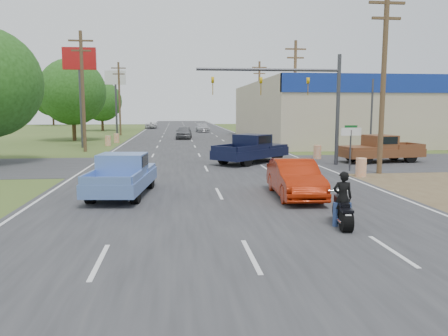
{
  "coord_description": "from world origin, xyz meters",
  "views": [
    {
      "loc": [
        -1.76,
        -10.09,
        3.55
      ],
      "look_at": [
        0.06,
        6.6,
        1.3
      ],
      "focal_mm": 35.0,
      "sensor_mm": 36.0,
      "label": 1
    }
  ],
  "objects": [
    {
      "name": "tree_1",
      "position": [
        -13.5,
        42.0,
        5.57
      ],
      "size": [
        7.56,
        7.56,
        9.36
      ],
      "color": "#422D19",
      "rests_on": "ground"
    },
    {
      "name": "barrel_0",
      "position": [
        8.0,
        12.0,
        0.5
      ],
      "size": [
        0.56,
        0.56,
        1.0
      ],
      "primitive_type": "cylinder",
      "color": "orange",
      "rests_on": "ground"
    },
    {
      "name": "main_road",
      "position": [
        0.0,
        40.0,
        0.01
      ],
      "size": [
        15.0,
        180.0,
        0.02
      ],
      "primitive_type": "cube",
      "color": "#2D2D30",
      "rests_on": "ground"
    },
    {
      "name": "distant_car_silver",
      "position": [
        2.44,
        60.22,
        0.71
      ],
      "size": [
        2.11,
        4.92,
        1.41
      ],
      "primitive_type": "imported",
      "rotation": [
        0.0,
        0.0,
        0.03
      ],
      "color": "silver",
      "rests_on": "ground"
    },
    {
      "name": "red_convertible",
      "position": [
        3.01,
        6.99,
        0.76
      ],
      "size": [
        1.8,
        4.68,
        1.52
      ],
      "primitive_type": "imported",
      "rotation": [
        0.0,
        0.0,
        -0.04
      ],
      "color": "#9B1E07",
      "rests_on": "ground"
    },
    {
      "name": "utility_pole_1",
      "position": [
        9.5,
        13.0,
        5.32
      ],
      "size": [
        2.0,
        0.28,
        10.0
      ],
      "color": "#4C3823",
      "rests_on": "ground"
    },
    {
      "name": "cross_road",
      "position": [
        0.0,
        18.0,
        0.01
      ],
      "size": [
        120.0,
        10.0,
        0.02
      ],
      "primitive_type": "cube",
      "color": "#2D2D30",
      "rests_on": "ground"
    },
    {
      "name": "blue_pickup",
      "position": [
        -3.99,
        8.23,
        0.88
      ],
      "size": [
        2.6,
        5.46,
        1.75
      ],
      "rotation": [
        0.0,
        0.0,
        -0.11
      ],
      "color": "black",
      "rests_on": "ground"
    },
    {
      "name": "navy_pickup",
      "position": [
        3.29,
        18.64,
        0.97
      ],
      "size": [
        5.74,
        5.58,
        1.92
      ],
      "rotation": [
        0.0,
        0.0,
        -0.82
      ],
      "color": "black",
      "rests_on": "ground"
    },
    {
      "name": "distant_car_white",
      "position": [
        -6.5,
        74.13,
        0.64
      ],
      "size": [
        2.17,
        4.61,
        1.27
      ],
      "primitive_type": "imported",
      "rotation": [
        0.0,
        0.0,
        3.13
      ],
      "color": "silver",
      "rests_on": "ground"
    },
    {
      "name": "signal_mast",
      "position": [
        5.82,
        17.0,
        4.8
      ],
      "size": [
        9.12,
        0.4,
        7.0
      ],
      "color": "#3F3F44",
      "rests_on": "ground"
    },
    {
      "name": "rider",
      "position": [
        3.21,
        2.39,
        0.81
      ],
      "size": [
        0.64,
        0.47,
        1.62
      ],
      "primitive_type": "imported",
      "rotation": [
        0.0,
        0.0,
        3.0
      ],
      "color": "black",
      "rests_on": "ground"
    },
    {
      "name": "utility_pole_5",
      "position": [
        -9.5,
        28.0,
        5.32
      ],
      "size": [
        2.0,
        0.28,
        10.0
      ],
      "color": "#4C3823",
      "rests_on": "ground"
    },
    {
      "name": "barrel_1",
      "position": [
        8.4,
        20.5,
        0.5
      ],
      "size": [
        0.56,
        0.56,
        1.0
      ],
      "primitive_type": "cylinder",
      "color": "orange",
      "rests_on": "ground"
    },
    {
      "name": "utility_pole_6",
      "position": [
        -9.5,
        52.0,
        5.32
      ],
      "size": [
        2.0,
        0.28,
        10.0
      ],
      "color": "#4C3823",
      "rests_on": "ground"
    },
    {
      "name": "tree_5",
      "position": [
        30.0,
        95.0,
        5.88
      ],
      "size": [
        7.98,
        7.98,
        9.88
      ],
      "color": "#422D19",
      "rests_on": "ground"
    },
    {
      "name": "lane_sign",
      "position": [
        8.2,
        14.0,
        1.9
      ],
      "size": [
        1.2,
        0.08,
        2.52
      ],
      "color": "#3F3F44",
      "rests_on": "ground"
    },
    {
      "name": "tree_6",
      "position": [
        -30.0,
        95.0,
        6.51
      ],
      "size": [
        8.82,
        8.82,
        10.92
      ],
      "color": "#422D19",
      "rests_on": "ground"
    },
    {
      "name": "street_name_sign",
      "position": [
        8.8,
        15.5,
        1.61
      ],
      "size": [
        0.8,
        0.08,
        2.61
      ],
      "color": "#3F3F44",
      "rests_on": "ground"
    },
    {
      "name": "barrel_3",
      "position": [
        -8.2,
        38.0,
        0.5
      ],
      "size": [
        0.56,
        0.56,
        1.0
      ],
      "primitive_type": "cylinder",
      "color": "orange",
      "rests_on": "ground"
    },
    {
      "name": "motorcycle",
      "position": [
        3.2,
        2.34,
        0.45
      ],
      "size": [
        0.68,
        2.01,
        1.02
      ],
      "rotation": [
        0.0,
        0.0,
        -0.14
      ],
      "color": "black",
      "rests_on": "ground"
    },
    {
      "name": "utility_pole_3",
      "position": [
        9.5,
        49.0,
        5.32
      ],
      "size": [
        2.0,
        0.28,
        10.0
      ],
      "color": "#4C3823",
      "rests_on": "ground"
    },
    {
      "name": "barrel_2",
      "position": [
        -8.5,
        34.0,
        0.5
      ],
      "size": [
        0.56,
        0.56,
        1.0
      ],
      "primitive_type": "cylinder",
      "color": "orange",
      "rests_on": "ground"
    },
    {
      "name": "pole_sign_left_near",
      "position": [
        -10.5,
        32.0,
        7.17
      ],
      "size": [
        3.0,
        0.35,
        9.2
      ],
      "color": "#3F3F44",
      "rests_on": "ground"
    },
    {
      "name": "tree_2",
      "position": [
        -14.2,
        66.0,
        4.95
      ],
      "size": [
        6.72,
        6.72,
        8.32
      ],
      "color": "#422D19",
      "rests_on": "ground"
    },
    {
      "name": "distant_car_grey",
      "position": [
        -0.84,
        43.69,
        0.78
      ],
      "size": [
        2.2,
        4.72,
        1.57
      ],
      "primitive_type": "imported",
      "rotation": [
        0.0,
        0.0,
        -0.08
      ],
      "color": "slate",
      "rests_on": "ground"
    },
    {
      "name": "pole_sign_left_far",
      "position": [
        -10.5,
        56.0,
        7.17
      ],
      "size": [
        3.0,
        0.35,
        9.2
      ],
      "color": "#3F3F44",
      "rests_on": "ground"
    },
    {
      "name": "brown_pickup",
      "position": [
        11.9,
        18.07,
        0.93
      ],
      "size": [
        5.81,
        2.9,
        1.85
      ],
      "rotation": [
        0.0,
        0.0,
        1.71
      ],
      "color": "black",
      "rests_on": "ground"
    },
    {
      "name": "dirt_verge",
      "position": [
        11.0,
        10.0,
        0.01
      ],
      "size": [
        8.0,
        18.0,
        0.01
      ],
      "primitive_type": "cube",
      "color": "brown",
      "rests_on": "ground"
    },
    {
      "name": "ground",
      "position": [
        0.0,
        0.0,
        0.0
      ],
      "size": [
        200.0,
        200.0,
        0.0
      ],
      "primitive_type": "plane",
      "color": "#394F1F",
      "rests_on": "ground"
    },
    {
      "name": "utility_pole_2",
      "position": [
        9.5,
        31.0,
        5.32
      ],
      "size": [
        2.0,
        0.28,
        10.0
      ],
      "color": "#4C3823",
      "rests_on": "ground"
    }
  ]
}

